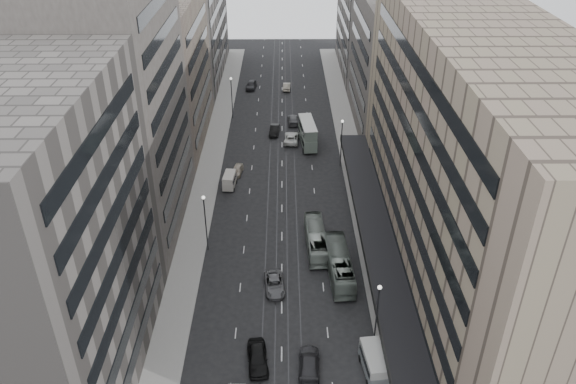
{
  "coord_description": "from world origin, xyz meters",
  "views": [
    {
      "loc": [
        0.32,
        -47.25,
        44.63
      ],
      "look_at": [
        0.84,
        15.1,
        6.98
      ],
      "focal_mm": 35.0,
      "sensor_mm": 36.0,
      "label": 1
    }
  ],
  "objects_px": {
    "panel_van": "(230,180)",
    "bus_near": "(339,264)",
    "double_decker": "(308,133)",
    "sedan_0": "(258,358)",
    "sedan_2": "(274,284)",
    "bus_far": "(316,239)",
    "vw_microbus": "(374,362)",
    "pedestrian": "(384,365)"
  },
  "relations": [
    {
      "from": "double_decker",
      "to": "vw_microbus",
      "type": "xyz_separation_m",
      "value": [
        4.67,
        -51.25,
        -0.98
      ]
    },
    {
      "from": "sedan_2",
      "to": "pedestrian",
      "type": "bearing_deg",
      "value": -54.79
    },
    {
      "from": "panel_van",
      "to": "double_decker",
      "type": "bearing_deg",
      "value": 54.34
    },
    {
      "from": "bus_far",
      "to": "double_decker",
      "type": "distance_m",
      "value": 30.4
    },
    {
      "from": "double_decker",
      "to": "sedan_2",
      "type": "distance_m",
      "value": 38.94
    },
    {
      "from": "vw_microbus",
      "to": "bus_near",
      "type": "bearing_deg",
      "value": 91.37
    },
    {
      "from": "sedan_2",
      "to": "double_decker",
      "type": "bearing_deg",
      "value": 76.23
    },
    {
      "from": "sedan_0",
      "to": "panel_van",
      "type": "bearing_deg",
      "value": 93.01
    },
    {
      "from": "panel_van",
      "to": "sedan_0",
      "type": "xyz_separation_m",
      "value": [
        5.69,
        -35.44,
        -0.43
      ]
    },
    {
      "from": "bus_far",
      "to": "sedan_0",
      "type": "height_order",
      "value": "bus_far"
    },
    {
      "from": "double_decker",
      "to": "sedan_0",
      "type": "relative_size",
      "value": 1.67
    },
    {
      "from": "vw_microbus",
      "to": "sedan_2",
      "type": "relative_size",
      "value": 1.01
    },
    {
      "from": "bus_far",
      "to": "double_decker",
      "type": "xyz_separation_m",
      "value": [
        0.07,
        30.39,
        1.01
      ]
    },
    {
      "from": "double_decker",
      "to": "vw_microbus",
      "type": "relative_size",
      "value": 1.68
    },
    {
      "from": "vw_microbus",
      "to": "sedan_2",
      "type": "distance_m",
      "value": 16.25
    },
    {
      "from": "double_decker",
      "to": "sedan_0",
      "type": "xyz_separation_m",
      "value": [
        -6.97,
        -50.05,
        -1.56
      ]
    },
    {
      "from": "bus_near",
      "to": "sedan_2",
      "type": "height_order",
      "value": "bus_near"
    },
    {
      "from": "vw_microbus",
      "to": "sedan_0",
      "type": "relative_size",
      "value": 1.0
    },
    {
      "from": "panel_van",
      "to": "sedan_0",
      "type": "distance_m",
      "value": 35.9
    },
    {
      "from": "bus_far",
      "to": "pedestrian",
      "type": "distance_m",
      "value": 21.65
    },
    {
      "from": "sedan_0",
      "to": "sedan_2",
      "type": "bearing_deg",
      "value": 76.15
    },
    {
      "from": "panel_van",
      "to": "bus_near",
      "type": "bearing_deg",
      "value": -49.15
    },
    {
      "from": "panel_van",
      "to": "sedan_0",
      "type": "bearing_deg",
      "value": -75.61
    },
    {
      "from": "bus_near",
      "to": "sedan_2",
      "type": "bearing_deg",
      "value": 15.73
    },
    {
      "from": "double_decker",
      "to": "bus_near",
      "type": "bearing_deg",
      "value": -91.97
    },
    {
      "from": "bus_near",
      "to": "bus_far",
      "type": "bearing_deg",
      "value": -67.58
    },
    {
      "from": "pedestrian",
      "to": "sedan_0",
      "type": "bearing_deg",
      "value": -6.56
    },
    {
      "from": "panel_van",
      "to": "pedestrian",
      "type": "relative_size",
      "value": 2.01
    },
    {
      "from": "double_decker",
      "to": "pedestrian",
      "type": "height_order",
      "value": "double_decker"
    },
    {
      "from": "vw_microbus",
      "to": "panel_van",
      "type": "relative_size",
      "value": 1.31
    },
    {
      "from": "vw_microbus",
      "to": "bus_far",
      "type": "bearing_deg",
      "value": 96.24
    },
    {
      "from": "panel_van",
      "to": "vw_microbus",
      "type": "bearing_deg",
      "value": -59.42
    },
    {
      "from": "sedan_2",
      "to": "pedestrian",
      "type": "height_order",
      "value": "pedestrian"
    },
    {
      "from": "bus_far",
      "to": "sedan_0",
      "type": "xyz_separation_m",
      "value": [
        -6.9,
        -19.66,
        -0.55
      ]
    },
    {
      "from": "panel_van",
      "to": "sedan_2",
      "type": "height_order",
      "value": "panel_van"
    },
    {
      "from": "double_decker",
      "to": "sedan_0",
      "type": "height_order",
      "value": "double_decker"
    },
    {
      "from": "bus_far",
      "to": "sedan_2",
      "type": "bearing_deg",
      "value": 54.46
    },
    {
      "from": "bus_near",
      "to": "panel_van",
      "type": "distance_m",
      "value": 26.1
    },
    {
      "from": "bus_near",
      "to": "pedestrian",
      "type": "xyz_separation_m",
      "value": [
        3.14,
        -15.43,
        -0.43
      ]
    },
    {
      "from": "bus_far",
      "to": "vw_microbus",
      "type": "xyz_separation_m",
      "value": [
        4.73,
        -20.86,
        0.03
      ]
    },
    {
      "from": "vw_microbus",
      "to": "panel_van",
      "type": "distance_m",
      "value": 40.54
    },
    {
      "from": "vw_microbus",
      "to": "panel_van",
      "type": "bearing_deg",
      "value": 108.76
    }
  ]
}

